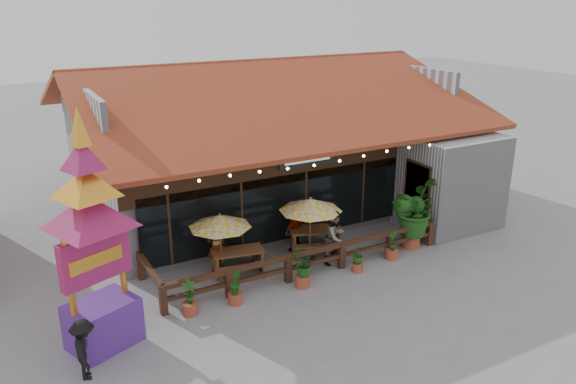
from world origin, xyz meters
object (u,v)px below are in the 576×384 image
umbrella_right (311,205)px  pedestrian (84,349)px  picnic_table_right (315,236)px  picnic_table_left (238,257)px  umbrella_left (220,221)px  tropical_plant (413,210)px  thai_sign_tower (90,218)px

umbrella_right → pedestrian: umbrella_right is taller
picnic_table_right → pedestrian: 8.97m
picnic_table_left → umbrella_right: bearing=-5.9°
umbrella_left → umbrella_right: 3.10m
picnic_table_left → tropical_plant: tropical_plant is taller
umbrella_left → picnic_table_right: umbrella_left is taller
picnic_table_left → picnic_table_right: bearing=3.4°
umbrella_left → picnic_table_right: (3.55, 0.06, -1.27)m
picnic_table_left → thai_sign_tower: bearing=-156.5°
tropical_plant → pedestrian: (-11.54, -2.06, -0.64)m
thai_sign_tower → pedestrian: bearing=-119.2°
picnic_table_right → tropical_plant: tropical_plant is taller
umbrella_left → pedestrian: umbrella_left is taller
tropical_plant → picnic_table_left: bearing=169.9°
umbrella_right → picnic_table_left: (-2.55, 0.27, -1.44)m
picnic_table_right → tropical_plant: 3.56m
thai_sign_tower → pedestrian: (-0.65, -1.16, -2.76)m
pedestrian → tropical_plant: bearing=-74.1°
umbrella_left → tropical_plant: bearing=-10.4°
picnic_table_left → picnic_table_right: picnic_table_right is taller
picnic_table_left → tropical_plant: bearing=-10.1°
tropical_plant → pedestrian: size_ratio=1.61×
picnic_table_left → picnic_table_right: 3.04m
picnic_table_right → tropical_plant: (3.22, -1.30, 0.82)m
umbrella_left → umbrella_right: bearing=-7.2°
umbrella_right → picnic_table_left: 2.94m
pedestrian → umbrella_left: bearing=-49.6°
picnic_table_left → thai_sign_tower: (-4.63, -2.02, 2.98)m
picnic_table_left → pedestrian: 6.17m
umbrella_right → pedestrian: (-7.83, -2.91, -1.22)m
picnic_table_left → thai_sign_tower: thai_sign_tower is taller
picnic_table_right → pedestrian: size_ratio=1.47×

